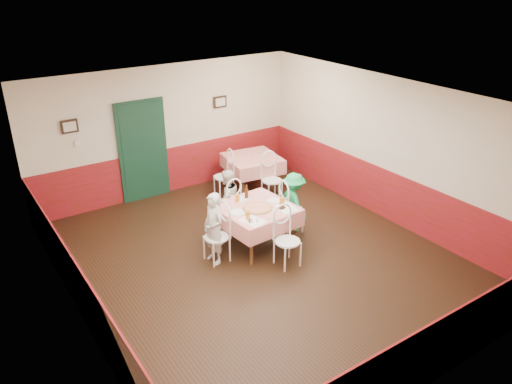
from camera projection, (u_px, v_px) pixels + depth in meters
floor at (259, 259)px, 8.63m from camera, size 7.00×7.00×0.00m
ceiling at (259, 100)px, 7.46m from camera, size 7.00×7.00×0.00m
back_wall at (167, 131)px, 10.68m from camera, size 6.00×0.10×2.80m
front_wall at (441, 293)px, 5.41m from camera, size 6.00×0.10×2.80m
left_wall at (70, 237)px, 6.52m from camera, size 0.10×7.00×2.80m
right_wall at (388, 150)px, 9.57m from camera, size 0.10×7.00×2.80m
wainscot_back at (170, 170)px, 11.05m from camera, size 6.00×0.03×1.00m
wainscot_front at (428, 356)px, 5.79m from camera, size 6.00×0.03×1.00m
wainscot_left at (81, 293)px, 6.90m from camera, size 0.03×7.00×1.00m
wainscot_right at (382, 193)px, 9.94m from camera, size 0.03×7.00×1.00m
door at (143, 152)px, 10.49m from camera, size 0.96×0.06×2.10m
picture_left at (70, 126)px, 9.44m from camera, size 0.32×0.03×0.26m
picture_right at (220, 102)px, 11.12m from camera, size 0.32×0.03×0.26m
thermostat at (78, 143)px, 9.64m from camera, size 0.10×0.03×0.10m
main_table at (256, 226)px, 8.93m from camera, size 1.31×1.31×0.77m
second_table at (252, 173)px, 11.21m from camera, size 1.27×1.27×0.77m
chair_left at (216, 237)px, 8.42m from camera, size 0.43×0.43×0.90m
chair_right at (291, 209)px, 9.37m from camera, size 0.47×0.47×0.90m
chair_far at (228, 206)px, 9.50m from camera, size 0.48×0.48×0.90m
chair_near at (288, 241)px, 8.29m from camera, size 0.43×0.43×0.90m
chair_second_a at (224, 177)px, 10.80m from camera, size 0.47×0.47×0.90m
chair_second_b at (272, 181)px, 10.62m from camera, size 0.47×0.47×0.90m
pizza at (258, 208)px, 8.70m from camera, size 0.53×0.53×0.03m
plate_left at (237, 212)px, 8.56m from camera, size 0.27×0.27×0.01m
plate_right at (274, 201)px, 8.98m from camera, size 0.27×0.27×0.01m
plate_far at (242, 199)px, 9.04m from camera, size 0.27×0.27×0.01m
glass_a at (248, 215)px, 8.31m from camera, size 0.08×0.08×0.14m
glass_b at (282, 202)px, 8.79m from camera, size 0.09×0.09×0.15m
glass_c at (237, 198)px, 8.93m from camera, size 0.08×0.08×0.14m
beer_bottle at (246, 192)px, 9.03m from camera, size 0.07×0.07×0.24m
shaker_a at (251, 221)px, 8.20m from camera, size 0.04×0.04×0.09m
shaker_b at (257, 220)px, 8.21m from camera, size 0.04×0.04×0.09m
shaker_c at (250, 220)px, 8.22m from camera, size 0.04×0.04×0.09m
menu_left at (253, 221)px, 8.29m from camera, size 0.38×0.45×0.00m
menu_right at (286, 208)px, 8.73m from camera, size 0.35×0.44×0.00m
wallet at (282, 208)px, 8.71m from camera, size 0.12×0.10×0.02m
diner_left at (214, 229)px, 8.31m from camera, size 0.33×0.48×1.27m
diner_far at (227, 199)px, 9.48m from camera, size 0.58×0.46×1.17m
diner_right at (294, 202)px, 9.35m from camera, size 0.50×0.79×1.16m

